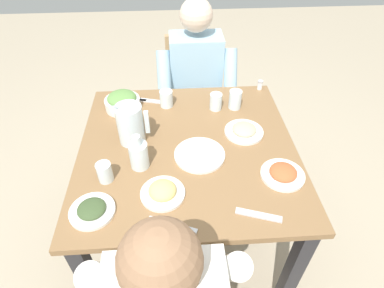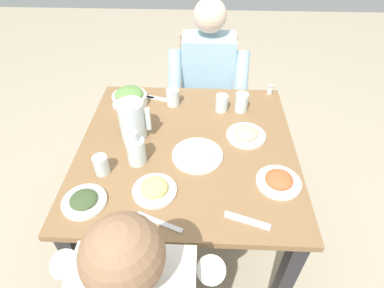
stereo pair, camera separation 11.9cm
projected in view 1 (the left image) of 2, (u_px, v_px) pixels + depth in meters
The scene contains 21 objects.
ground_plane at pixel (189, 234), 1.93m from camera, with size 8.00×8.00×0.00m, color tan.
dining_table at pixel (188, 163), 1.51m from camera, with size 0.99×0.99×0.74m.
chair_far at pixel (194, 92), 2.23m from camera, with size 0.40×0.40×0.88m.
diner_far at pixel (197, 90), 1.98m from camera, with size 0.48×0.53×1.17m.
water_pitcher at pixel (131, 124), 1.40m from camera, with size 0.16×0.12×0.19m.
salad_bowl at pixel (122, 101), 1.63m from camera, with size 0.18×0.18×0.09m.
plate_fries at pixel (163, 192), 1.21m from camera, with size 0.18×0.18×0.05m.
plate_beans at pixel (244, 130), 1.49m from camera, with size 0.19×0.19×0.04m.
plate_dolmas at pixel (92, 210), 1.15m from camera, with size 0.17×0.17×0.04m.
plate_rice_curry at pixel (283, 173), 1.29m from camera, with size 0.18×0.18×0.05m.
plate_yoghurt at pixel (200, 154), 1.38m from camera, with size 0.22×0.22×0.04m.
water_glass_center at pixel (105, 172), 1.25m from camera, with size 0.06×0.06×0.09m, color silver.
water_glass_far_left at pixel (166, 99), 1.65m from camera, with size 0.07×0.07×0.09m, color silver.
water_glass_far_right at pixel (216, 102), 1.63m from camera, with size 0.06×0.06×0.09m, color silver.
water_glass_near_left at pixel (235, 99), 1.63m from camera, with size 0.07×0.07×0.10m, color silver.
oil_carafe at pixel (139, 156), 1.30m from camera, with size 0.08×0.08×0.16m.
salt_shaker at pixel (260, 85), 1.78m from camera, with size 0.03×0.03×0.05m.
fork_near at pixel (149, 101), 1.70m from camera, with size 0.17×0.03×0.01m, color silver.
knife_near at pixel (130, 100), 1.71m from camera, with size 0.18×0.02×0.01m, color silver.
fork_far at pixel (259, 215), 1.15m from camera, with size 0.17×0.03×0.01m, color silver.
knife_far at pixel (173, 225), 1.12m from camera, with size 0.18×0.02×0.01m, color silver.
Camera 1 is at (-0.05, -1.06, 1.71)m, focal length 29.18 mm.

